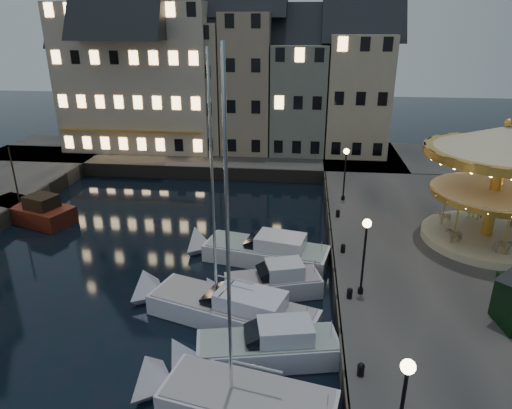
# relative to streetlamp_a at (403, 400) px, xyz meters

# --- Properties ---
(ground) EXTENTS (160.00, 160.00, 0.00)m
(ground) POSITION_rel_streetlamp_a_xyz_m (-7.20, 9.00, -4.02)
(ground) COLOR black
(ground) RESTS_ON ground
(quay_east) EXTENTS (16.00, 56.00, 1.30)m
(quay_east) POSITION_rel_streetlamp_a_xyz_m (6.80, 15.00, -3.37)
(quay_east) COLOR #474442
(quay_east) RESTS_ON ground
(quay_north) EXTENTS (44.00, 12.00, 1.30)m
(quay_north) POSITION_rel_streetlamp_a_xyz_m (-15.20, 37.00, -3.37)
(quay_north) COLOR #474442
(quay_north) RESTS_ON ground
(quaywall_e) EXTENTS (0.15, 44.00, 1.30)m
(quaywall_e) POSITION_rel_streetlamp_a_xyz_m (-1.20, 15.00, -3.37)
(quaywall_e) COLOR #47423A
(quaywall_e) RESTS_ON ground
(quaywall_n) EXTENTS (48.00, 0.15, 1.30)m
(quaywall_n) POSITION_rel_streetlamp_a_xyz_m (-13.20, 31.00, -3.37)
(quaywall_n) COLOR #47423A
(quaywall_n) RESTS_ON ground
(streetlamp_a) EXTENTS (0.44, 0.44, 4.17)m
(streetlamp_a) POSITION_rel_streetlamp_a_xyz_m (0.00, 0.00, 0.00)
(streetlamp_a) COLOR black
(streetlamp_a) RESTS_ON quay_east
(streetlamp_b) EXTENTS (0.44, 0.44, 4.17)m
(streetlamp_b) POSITION_rel_streetlamp_a_xyz_m (0.00, 10.00, 0.00)
(streetlamp_b) COLOR black
(streetlamp_b) RESTS_ON quay_east
(streetlamp_c) EXTENTS (0.44, 0.44, 4.17)m
(streetlamp_c) POSITION_rel_streetlamp_a_xyz_m (0.00, 23.50, 0.00)
(streetlamp_c) COLOR black
(streetlamp_c) RESTS_ON quay_east
(bollard_a) EXTENTS (0.30, 0.30, 0.57)m
(bollard_a) POSITION_rel_streetlamp_a_xyz_m (-0.60, 4.00, -2.41)
(bollard_a) COLOR black
(bollard_a) RESTS_ON quay_east
(bollard_b) EXTENTS (0.30, 0.30, 0.57)m
(bollard_b) POSITION_rel_streetlamp_a_xyz_m (-0.60, 9.50, -2.41)
(bollard_b) COLOR black
(bollard_b) RESTS_ON quay_east
(bollard_c) EXTENTS (0.30, 0.30, 0.57)m
(bollard_c) POSITION_rel_streetlamp_a_xyz_m (-0.60, 14.50, -2.41)
(bollard_c) COLOR black
(bollard_c) RESTS_ON quay_east
(bollard_d) EXTENTS (0.30, 0.30, 0.57)m
(bollard_d) POSITION_rel_streetlamp_a_xyz_m (-0.60, 20.00, -2.41)
(bollard_d) COLOR black
(bollard_d) RESTS_ON quay_east
(townhouse_na) EXTENTS (5.50, 8.00, 12.80)m
(townhouse_na) POSITION_rel_streetlamp_a_xyz_m (-26.70, 39.00, 3.76)
(townhouse_na) COLOR gray
(townhouse_na) RESTS_ON quay_north
(townhouse_nb) EXTENTS (6.16, 8.00, 13.80)m
(townhouse_nb) POSITION_rel_streetlamp_a_xyz_m (-21.25, 39.00, 4.26)
(townhouse_nb) COLOR slate
(townhouse_nb) RESTS_ON quay_north
(townhouse_nc) EXTENTS (6.82, 8.00, 14.80)m
(townhouse_nc) POSITION_rel_streetlamp_a_xyz_m (-15.20, 39.00, 4.76)
(townhouse_nc) COLOR tan
(townhouse_nc) RESTS_ON quay_north
(townhouse_nd) EXTENTS (5.50, 8.00, 15.80)m
(townhouse_nd) POSITION_rel_streetlamp_a_xyz_m (-9.45, 39.00, 5.26)
(townhouse_nd) COLOR gray
(townhouse_nd) RESTS_ON quay_north
(townhouse_ne) EXTENTS (6.16, 8.00, 12.80)m
(townhouse_ne) POSITION_rel_streetlamp_a_xyz_m (-4.00, 39.00, 3.76)
(townhouse_ne) COLOR slate
(townhouse_ne) RESTS_ON quay_north
(townhouse_nf) EXTENTS (6.82, 8.00, 13.80)m
(townhouse_nf) POSITION_rel_streetlamp_a_xyz_m (2.05, 39.00, 4.26)
(townhouse_nf) COLOR tan
(townhouse_nf) RESTS_ON quay_north
(hotel_corner) EXTENTS (17.60, 9.00, 16.80)m
(hotel_corner) POSITION_rel_streetlamp_a_xyz_m (-21.20, 39.00, 5.76)
(hotel_corner) COLOR #C5B2A0
(hotel_corner) RESTS_ON quay_north
(motorboat_a) EXTENTS (7.91, 4.03, 13.10)m
(motorboat_a) POSITION_rel_streetlamp_a_xyz_m (-5.51, 2.85, -3.48)
(motorboat_a) COLOR silver
(motorboat_a) RESTS_ON ground
(motorboat_b) EXTENTS (7.49, 3.46, 2.15)m
(motorboat_b) POSITION_rel_streetlamp_a_xyz_m (-4.86, 5.89, -3.38)
(motorboat_b) COLOR silver
(motorboat_b) RESTS_ON ground
(motorboat_c) EXTENTS (9.79, 5.35, 13.13)m
(motorboat_c) POSITION_rel_streetlamp_a_xyz_m (-6.88, 8.80, -3.34)
(motorboat_c) COLOR silver
(motorboat_c) RESTS_ON ground
(motorboat_d) EXTENTS (6.40, 3.61, 2.15)m
(motorboat_d) POSITION_rel_streetlamp_a_xyz_m (-5.03, 11.33, -3.38)
(motorboat_d) COLOR silver
(motorboat_d) RESTS_ON ground
(motorboat_e) EXTENTS (8.99, 4.27, 2.15)m
(motorboat_e) POSITION_rel_streetlamp_a_xyz_m (-5.74, 15.30, -3.37)
(motorboat_e) COLOR silver
(motorboat_e) RESTS_ON ground
(red_fishing_boat) EXTENTS (7.83, 4.87, 5.92)m
(red_fishing_boat) POSITION_rel_streetlamp_a_xyz_m (-24.04, 19.84, -3.32)
(red_fishing_boat) COLOR #561C11
(red_fishing_boat) RESTS_ON ground
(carousel) EXTENTS (9.01, 9.01, 7.88)m
(carousel) POSITION_rel_streetlamp_a_xyz_m (8.56, 17.04, 2.47)
(carousel) COLOR beige
(carousel) RESTS_ON quay_east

